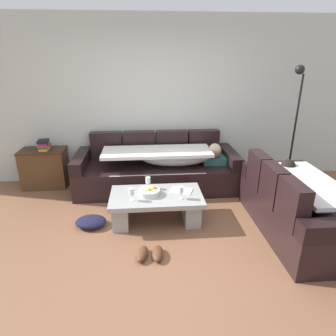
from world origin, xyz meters
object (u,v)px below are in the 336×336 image
Objects in this scene: wine_glass_near_left at (132,192)px; wine_glass_near_right at (181,190)px; coffee_table at (156,204)px; open_magazine at (181,191)px; crumpled_garment at (91,222)px; couch_along_wall at (160,169)px; couch_near_window at (298,207)px; side_cabinet at (45,168)px; floor_lamp at (294,121)px; wine_glass_far_back at (148,181)px; pair_of_shoes at (150,254)px; fruit_bowl at (150,192)px; book_stack_on_cabinet at (44,145)px.

wine_glass_near_left and wine_glass_near_right have the same top height.
open_magazine is (0.34, 0.08, 0.15)m from coffee_table.
crumpled_garment is at bearing -153.53° from open_magazine.
couch_along_wall is at bearing 99.67° from wine_glass_near_right.
crumpled_garment is (-2.59, 0.32, -0.27)m from couch_near_window.
side_cabinet is (-2.10, 1.40, -0.17)m from wine_glass_near_right.
open_magazine is at bearing 71.40° from couch_near_window.
crumpled_garment is at bearing -161.66° from floor_lamp.
wine_glass_near_right is at bearing -80.33° from couch_along_wall.
couch_near_window reaches higher than wine_glass_far_back.
coffee_table is 0.80m from pair_of_shoes.
couch_along_wall is at bearing -6.70° from side_cabinet.
open_magazine is (0.42, 0.06, -0.03)m from fruit_bowl.
side_cabinet reaches higher than wine_glass_far_back.
wine_glass_near_left is at bearing -122.01° from wine_glass_far_back.
pair_of_shoes is (-0.45, -0.85, -0.34)m from open_magazine.
couch_near_window is 1.78m from coffee_table.
open_magazine is 0.85× the size of pair_of_shoes.
pair_of_shoes is (1.69, -2.04, -0.28)m from side_cabinet.
wine_glass_near_right is at bearing -79.25° from open_magazine.
wine_glass_near_left is 0.80m from pair_of_shoes.
side_cabinet is 2.66m from pair_of_shoes.
couch_near_window reaches higher than book_stack_on_cabinet.
floor_lamp reaches higher than wine_glass_near_left.
wine_glass_near_right and wine_glass_far_back have the same top height.
crumpled_garment is (-0.75, 0.70, 0.01)m from pair_of_shoes.
coffee_table is 0.20m from fruit_bowl.
couch_along_wall reaches higher than wine_glass_near_right.
wine_glass_near_right is 0.42× the size of crumpled_garment.
book_stack_on_cabinet is (-2.06, 1.40, 0.23)m from wine_glass_near_right.
pair_of_shoes is (0.20, -0.64, -0.45)m from wine_glass_near_left.
couch_along_wall is 3.58× the size of side_cabinet.
pair_of_shoes is at bearing -98.50° from open_magazine.
wine_glass_far_back is at bearing -32.11° from side_cabinet.
open_magazine is at bearing 7.20° from crumpled_garment.
floor_lamp is at bearing -4.59° from book_stack_on_cabinet.
wine_glass_near_right is at bearing -33.68° from side_cabinet.
book_stack_on_cabinet is (-1.45, 1.40, 0.23)m from wine_glass_near_left.
floor_lamp is at bearing -2.54° from couch_along_wall.
fruit_bowl is 0.87m from pair_of_shoes.
floor_lamp is (2.54, 1.08, 0.62)m from wine_glass_near_left.
coffee_table is 3.00× the size of crumpled_garment.
couch_near_window is at bearing -10.17° from wine_glass_near_right.
book_stack_on_cabinet is at bearing 175.41° from floor_lamp.
coffee_table is 0.34m from wine_glass_far_back.
floor_lamp is (1.89, 0.87, 0.73)m from open_magazine.
wine_glass_near_right is 0.70× the size of book_stack_on_cabinet.
wine_glass_far_back is (0.21, 0.33, 0.00)m from wine_glass_near_left.
couch_near_window is at bearing -17.92° from wine_glass_far_back.
wine_glass_far_back is 0.09× the size of floor_lamp.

